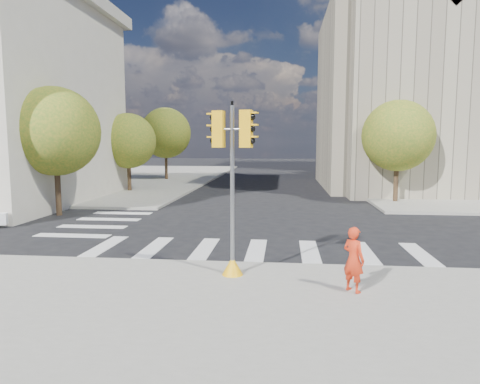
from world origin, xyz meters
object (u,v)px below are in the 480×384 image
Objects in this scene: lamp_far at (356,133)px; traffic_signal at (232,203)px; photographer at (354,259)px; lamp_near at (390,129)px.

lamp_far is 34.44m from traffic_signal.
lamp_near is at bearing -59.22° from photographer.
traffic_signal reaches higher than photographer.
lamp_far is 5.19× the size of photographer.
lamp_far is at bearing -53.12° from photographer.
traffic_signal is 3.37m from photographer.
lamp_near is at bearing 80.15° from traffic_signal.
lamp_near is 21.22m from traffic_signal.
lamp_near is 14.00m from lamp_far.
lamp_far is at bearing 90.00° from lamp_near.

